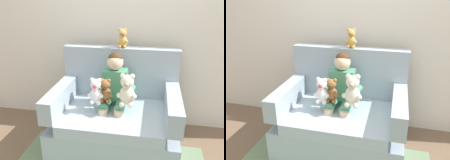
{
  "view_description": "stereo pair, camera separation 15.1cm",
  "coord_description": "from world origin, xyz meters",
  "views": [
    {
      "loc": [
        0.36,
        -2.18,
        1.68
      ],
      "look_at": [
        -0.03,
        -0.05,
        0.82
      ],
      "focal_mm": 37.97,
      "sensor_mm": 36.0,
      "label": 1
    },
    {
      "loc": [
        0.51,
        -2.15,
        1.68
      ],
      "look_at": [
        -0.03,
        -0.05,
        0.82
      ],
      "focal_mm": 37.97,
      "sensor_mm": 36.0,
      "label": 2
    }
  ],
  "objects": [
    {
      "name": "ground_plane",
      "position": [
        0.0,
        0.0,
        0.0
      ],
      "size": [
        8.0,
        8.0,
        0.0
      ],
      "primitive_type": "plane",
      "color": "brown"
    },
    {
      "name": "back_wall",
      "position": [
        0.0,
        0.65,
        1.3
      ],
      "size": [
        6.0,
        0.1,
        2.6
      ],
      "primitive_type": "cube",
      "color": "silver",
      "rests_on": "ground"
    },
    {
      "name": "armchair",
      "position": [
        0.0,
        0.05,
        0.33
      ],
      "size": [
        1.31,
        0.9,
        1.05
      ],
      "color": "#9EADBC",
      "rests_on": "ground"
    },
    {
      "name": "seated_child",
      "position": [
        -0.03,
        0.07,
        0.68
      ],
      "size": [
        0.45,
        0.39,
        0.82
      ],
      "rotation": [
        0.0,
        0.0,
        0.04
      ],
      "color": "#4C9370",
      "rests_on": "armchair"
    },
    {
      "name": "plush_white",
      "position": [
        -0.18,
        -0.1,
        0.7
      ],
      "size": [
        0.16,
        0.13,
        0.27
      ],
      "rotation": [
        0.0,
        0.0,
        0.29
      ],
      "color": "white",
      "rests_on": "armchair"
    },
    {
      "name": "plush_cream",
      "position": [
        0.13,
        -0.09,
        0.73
      ],
      "size": [
        0.2,
        0.16,
        0.33
      ],
      "rotation": [
        0.0,
        0.0,
        0.16
      ],
      "color": "silver",
      "rests_on": "armchair"
    },
    {
      "name": "plush_brown",
      "position": [
        -0.09,
        -0.05,
        0.7
      ],
      "size": [
        0.15,
        0.12,
        0.25
      ],
      "rotation": [
        0.0,
        0.0,
        -0.38
      ],
      "color": "brown",
      "rests_on": "armchair"
    },
    {
      "name": "plush_honey_on_backrest",
      "position": [
        0.02,
        0.37,
        1.15
      ],
      "size": [
        0.13,
        0.1,
        0.21
      ],
      "rotation": [
        0.0,
        0.0,
        0.12
      ],
      "color": "gold",
      "rests_on": "armchair"
    }
  ]
}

